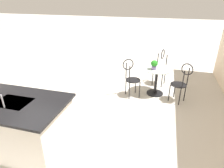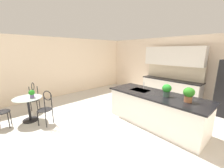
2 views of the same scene
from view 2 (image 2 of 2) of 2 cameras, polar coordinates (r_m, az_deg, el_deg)
name	(u,v)px [view 2 (image 2 of 2)]	position (r m, az deg, el deg)	size (l,w,h in m)	color
ground_plane	(127,130)	(4.08, 6.17, -17.96)	(40.00, 40.00, 0.00)	beige
wall_back	(186,69)	(6.73, 27.84, 5.33)	(9.00, 0.12, 2.70)	beige
wall_left_window	(60,67)	(7.09, -20.26, 6.39)	(0.12, 7.80, 2.70)	beige
kitchen_island	(155,109)	(4.33, 16.98, -9.63)	(2.80, 1.06, 0.92)	white
back_counter_run	(170,89)	(6.63, 22.43, -1.81)	(2.44, 0.64, 1.52)	white
upper_cabinet_run	(173,56)	(6.40, 23.46, 10.40)	(2.40, 0.36, 0.76)	white
bistro_table	(29,107)	(5.01, -30.66, -8.00)	(0.80, 0.80, 0.74)	black
chair_near_window	(33,96)	(5.59, -29.26, -4.38)	(0.52, 0.51, 1.04)	black
chair_by_island	(46,106)	(4.46, -25.21, -8.17)	(0.52, 0.52, 1.04)	black
sink_faucet	(144,86)	(4.58, 12.77, -0.65)	(0.02, 0.02, 0.22)	#B2B5BA
potted_plant_on_table	(32,93)	(4.83, -29.76, -3.28)	(0.17, 0.17, 0.24)	#7A669E
potted_plant_counter_far	(189,94)	(3.79, 28.69, -3.49)	(0.25, 0.25, 0.36)	#9E603D
potted_plant_counter_near	(167,90)	(3.99, 21.30, -2.11)	(0.24, 0.24, 0.33)	#385147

